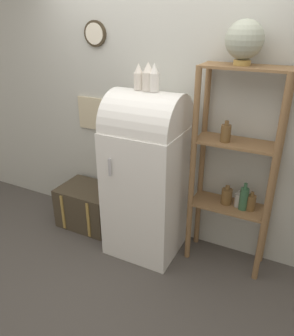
% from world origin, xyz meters
% --- Properties ---
extents(ground_plane, '(12.00, 12.00, 0.00)m').
position_xyz_m(ground_plane, '(0.00, 0.00, 0.00)').
color(ground_plane, '#4C4742').
extents(wall_back, '(7.00, 0.09, 2.70)m').
position_xyz_m(wall_back, '(-0.00, 0.57, 1.35)').
color(wall_back, '#B7B7AD').
rests_on(wall_back, ground_plane).
extents(refrigerator, '(0.66, 0.68, 1.58)m').
position_xyz_m(refrigerator, '(-0.00, 0.23, 0.83)').
color(refrigerator, white).
rests_on(refrigerator, ground_plane).
extents(suitcase_trunk, '(0.61, 0.47, 0.45)m').
position_xyz_m(suitcase_trunk, '(-0.76, 0.28, 0.22)').
color(suitcase_trunk, '#423828').
rests_on(suitcase_trunk, ground_plane).
extents(shelf_unit, '(0.70, 0.32, 1.81)m').
position_xyz_m(shelf_unit, '(0.76, 0.37, 0.99)').
color(shelf_unit, olive).
rests_on(shelf_unit, ground_plane).
extents(globe, '(0.28, 0.28, 0.32)m').
position_xyz_m(globe, '(0.72, 0.37, 1.98)').
color(globe, '#AD8942').
rests_on(globe, shelf_unit).
extents(vase_left, '(0.08, 0.08, 0.21)m').
position_xyz_m(vase_left, '(-0.08, 0.23, 1.68)').
color(vase_left, silver).
rests_on(vase_left, refrigerator).
extents(vase_center, '(0.10, 0.10, 0.23)m').
position_xyz_m(vase_center, '(0.01, 0.23, 1.69)').
color(vase_center, silver).
rests_on(vase_center, refrigerator).
extents(vase_right, '(0.08, 0.08, 0.23)m').
position_xyz_m(vase_right, '(0.07, 0.22, 1.68)').
color(vase_right, white).
rests_on(vase_right, refrigerator).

